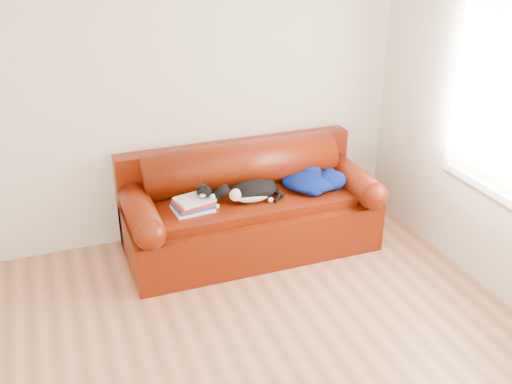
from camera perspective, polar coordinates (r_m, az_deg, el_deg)
ground at (r=3.93m, az=-3.29°, el=-17.70°), size 4.50×4.50×0.00m
room_shell at (r=3.09m, az=-1.95°, el=6.17°), size 4.52×4.02×2.61m
sofa_base at (r=5.14m, az=-0.56°, el=-2.99°), size 2.10×0.90×0.50m
sofa_back at (r=5.21m, az=-1.48°, el=1.15°), size 2.10×1.01×0.88m
book_stack at (r=4.80m, az=-5.97°, el=-1.16°), size 0.33×0.28×0.10m
cat at (r=4.90m, az=-0.34°, el=0.04°), size 0.59×0.25×0.21m
blanket at (r=5.15m, az=5.50°, el=1.11°), size 0.53×0.43×0.16m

